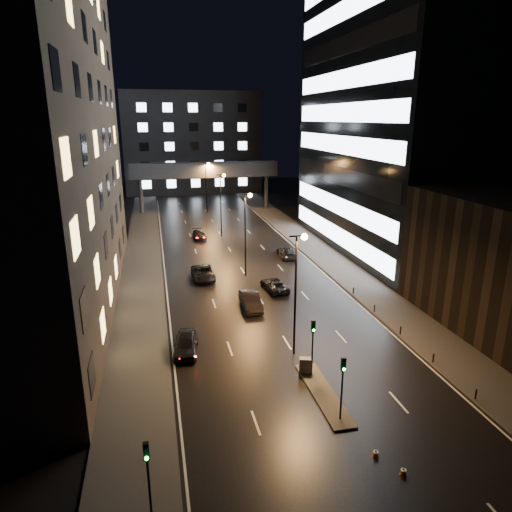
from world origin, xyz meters
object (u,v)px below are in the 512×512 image
at_px(car_away_c, 203,273).
at_px(utility_cabinet, 306,366).
at_px(car_away_b, 251,301).
at_px(car_away_d, 199,235).
at_px(car_toward_b, 286,252).
at_px(car_away_a, 186,344).
at_px(car_toward_a, 274,285).

xyz_separation_m(car_away_c, utility_cabinet, (5.15, -23.08, 0.01)).
relative_size(car_away_b, car_away_d, 1.09).
xyz_separation_m(car_away_d, utility_cabinet, (3.62, -42.35, 0.11)).
xyz_separation_m(car_away_b, car_toward_b, (8.55, 16.37, -0.10)).
distance_m(car_away_a, car_away_d, 37.31).
height_order(car_away_a, car_away_b, car_away_b).
relative_size(car_away_a, car_away_d, 1.04).
relative_size(car_away_a, car_toward_a, 0.99).
height_order(car_away_a, car_away_d, car_away_a).
xyz_separation_m(car_away_d, car_toward_a, (5.87, -24.83, 0.01)).
bearing_deg(car_toward_b, car_away_b, 65.48).
bearing_deg(car_away_c, utility_cabinet, -78.84).
xyz_separation_m(car_away_b, utility_cabinet, (1.40, -13.22, -0.04)).
height_order(car_away_a, car_toward_b, car_away_a).
bearing_deg(car_toward_a, car_away_a, 42.35).
distance_m(car_away_d, car_toward_a, 25.51).
xyz_separation_m(car_away_b, car_toward_a, (3.65, 4.31, -0.15)).
relative_size(car_away_c, car_toward_a, 1.14).
relative_size(car_away_a, car_away_b, 0.96).
xyz_separation_m(car_toward_a, car_toward_b, (4.90, 12.06, 0.05)).
bearing_deg(car_toward_a, car_away_d, -82.78).
bearing_deg(car_toward_b, car_away_a, 60.13).
xyz_separation_m(car_away_a, car_away_b, (7.14, 7.85, 0.01)).
height_order(car_away_a, utility_cabinet, car_away_a).
distance_m(car_away_b, car_toward_a, 5.64).
xyz_separation_m(car_away_a, car_toward_a, (10.78, 12.16, -0.14)).
xyz_separation_m(car_toward_a, utility_cabinet, (-2.25, -17.52, 0.11)).
xyz_separation_m(car_away_c, car_away_d, (1.53, 19.27, -0.10)).
distance_m(car_away_b, utility_cabinet, 13.29).
bearing_deg(car_toward_a, car_toward_b, -118.19).
bearing_deg(utility_cabinet, car_toward_a, 100.49).
bearing_deg(car_away_c, car_away_b, -70.60).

